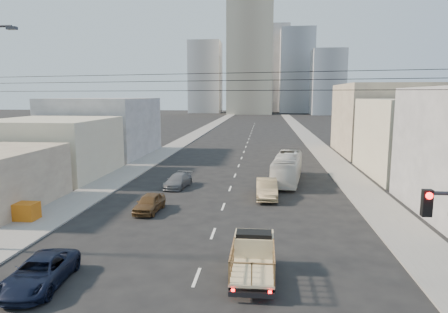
% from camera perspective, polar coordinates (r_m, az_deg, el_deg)
% --- Properties ---
extents(ground, '(420.00, 420.00, 0.00)m').
position_cam_1_polar(ground, '(17.74, -5.10, -19.58)').
color(ground, black).
rests_on(ground, ground).
extents(sidewalk_left, '(3.50, 180.00, 0.12)m').
position_cam_1_polar(sidewalk_left, '(87.00, -3.99, 3.21)').
color(sidewalk_left, slate).
rests_on(sidewalk_left, ground).
extents(sidewalk_right, '(3.50, 180.00, 0.12)m').
position_cam_1_polar(sidewalk_right, '(86.17, 11.63, 3.00)').
color(sidewalk_right, slate).
rests_on(sidewalk_right, ground).
extents(lane_dashes, '(0.15, 104.00, 0.01)m').
position_cam_1_polar(lane_dashes, '(68.90, 3.26, 1.72)').
color(lane_dashes, silver).
rests_on(lane_dashes, ground).
extents(flatbed_pickup, '(1.95, 4.41, 1.90)m').
position_cam_1_polar(flatbed_pickup, '(19.07, 4.21, -13.83)').
color(flatbed_pickup, beige).
rests_on(flatbed_pickup, ground).
extents(navy_pickup, '(2.47, 4.77, 1.28)m').
position_cam_1_polar(navy_pickup, '(20.12, -24.82, -14.80)').
color(navy_pickup, black).
rests_on(navy_pickup, ground).
extents(city_bus, '(3.58, 10.06, 2.74)m').
position_cam_1_polar(city_bus, '(39.53, 9.02, -1.63)').
color(city_bus, silver).
rests_on(city_bus, ground).
extents(sedan_brown, '(1.74, 3.92, 1.31)m').
position_cam_1_polar(sedan_brown, '(29.72, -10.60, -6.53)').
color(sedan_brown, brown).
rests_on(sedan_brown, ground).
extents(sedan_tan, '(1.79, 4.84, 1.58)m').
position_cam_1_polar(sedan_tan, '(33.13, 6.11, -4.60)').
color(sedan_tan, '#8E7753').
rests_on(sedan_tan, ground).
extents(sedan_grey, '(2.29, 4.44, 1.23)m').
position_cam_1_polar(sedan_grey, '(37.08, -6.60, -3.45)').
color(sedan_grey, slate).
rests_on(sedan_grey, ground).
extents(overhead_wires, '(23.01, 5.02, 0.72)m').
position_cam_1_polar(overhead_wires, '(17.11, -4.55, 10.59)').
color(overhead_wires, black).
rests_on(overhead_wires, ground).
extents(crate_stack, '(1.80, 1.20, 1.14)m').
position_cam_1_polar(crate_stack, '(30.26, -26.68, -6.99)').
color(crate_stack, '#C26212').
rests_on(crate_stack, sidewalk_left).
extents(bldg_right_mid, '(11.00, 14.00, 8.00)m').
position_cam_1_polar(bldg_right_mid, '(46.54, 26.53, 2.38)').
color(bldg_right_mid, '#BEB499').
rests_on(bldg_right_mid, ground).
extents(bldg_right_far, '(12.00, 16.00, 10.00)m').
position_cam_1_polar(bldg_right_far, '(61.78, 21.84, 4.95)').
color(bldg_right_far, gray).
rests_on(bldg_right_far, ground).
extents(bldg_left_mid, '(11.00, 12.00, 6.00)m').
position_cam_1_polar(bldg_left_mid, '(45.41, -23.28, 1.18)').
color(bldg_left_mid, '#BEB499').
rests_on(bldg_left_mid, ground).
extents(bldg_left_far, '(12.00, 16.00, 8.00)m').
position_cam_1_polar(bldg_left_far, '(58.98, -16.70, 4.08)').
color(bldg_left_far, gray).
rests_on(bldg_left_far, ground).
extents(high_rise_tower, '(20.00, 20.00, 60.00)m').
position_cam_1_polar(high_rise_tower, '(186.71, 3.78, 15.36)').
color(high_rise_tower, '#9F907B').
rests_on(high_rise_tower, ground).
extents(midrise_ne, '(16.00, 16.00, 40.00)m').
position_cam_1_polar(midrise_ne, '(201.21, 10.32, 11.90)').
color(midrise_ne, gray).
rests_on(midrise_ne, ground).
extents(midrise_nw, '(15.00, 15.00, 34.00)m').
position_cam_1_polar(midrise_nw, '(197.66, -2.66, 11.22)').
color(midrise_nw, gray).
rests_on(midrise_nw, ground).
extents(midrise_back, '(18.00, 18.00, 44.00)m').
position_cam_1_polar(midrise_back, '(215.77, 6.78, 12.29)').
color(midrise_back, gray).
rests_on(midrise_back, ground).
extents(midrise_east, '(14.00, 14.00, 28.00)m').
position_cam_1_polar(midrise_east, '(182.41, 14.58, 10.22)').
color(midrise_east, gray).
rests_on(midrise_east, ground).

